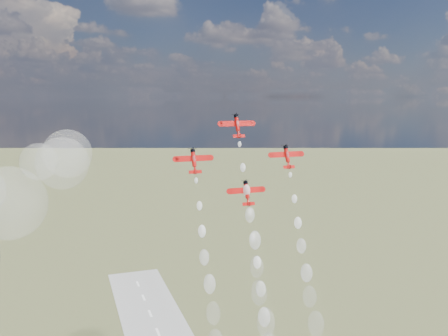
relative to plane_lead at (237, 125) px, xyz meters
name	(u,v)px	position (x,y,z in m)	size (l,w,h in m)	color
plane_lead	(237,125)	(0.00, 0.00, 0.00)	(11.16, 5.27, 7.54)	red
plane_left	(194,161)	(-15.77, -4.35, -10.14)	(11.16, 5.27, 7.54)	red
plane_right	(287,156)	(15.77, -4.35, -10.14)	(11.16, 5.27, 7.54)	red
plane_slot	(247,192)	(0.00, -8.71, -20.28)	(11.16, 5.27, 7.54)	red
smoke_trail_lead	(259,283)	(-0.13, -19.54, -45.56)	(5.33, 24.91, 53.05)	white
smoke_trail_left	(214,330)	(-15.62, -23.97, -55.68)	(5.10, 24.22, 52.59)	white
smoke_trail_right	(313,313)	(15.93, -23.82, -55.65)	(5.25, 23.95, 53.07)	white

